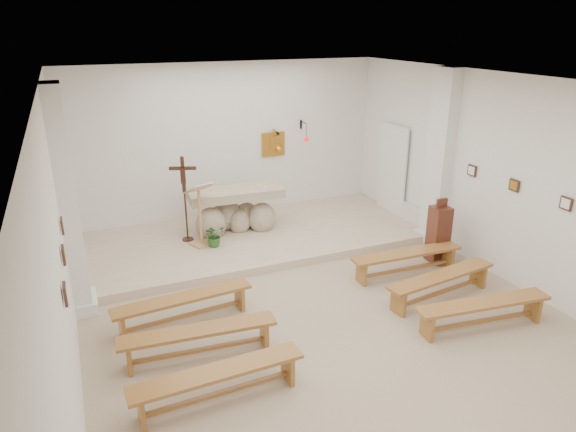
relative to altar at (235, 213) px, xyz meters
name	(u,v)px	position (x,y,z in m)	size (l,w,h in m)	color
ground	(332,326)	(0.26, -3.84, -0.53)	(7.00, 10.00, 0.00)	tan
wall_left	(61,260)	(-3.23, -3.84, 1.22)	(0.02, 10.00, 3.50)	white
wall_right	(525,187)	(3.75, -3.84, 1.22)	(0.02, 10.00, 3.50)	white
wall_back	(229,144)	(0.26, 1.15, 1.22)	(7.00, 0.02, 3.50)	white
ceiling	(340,87)	(0.26, -3.84, 2.96)	(7.00, 10.00, 0.02)	silver
sanctuary_platform	(253,237)	(0.26, -0.34, -0.46)	(6.98, 3.00, 0.15)	beige
pilaster_left	(68,204)	(-3.11, -1.84, 1.22)	(0.26, 0.55, 3.50)	white
pilaster_right	(439,159)	(3.63, -1.84, 1.22)	(0.26, 0.55, 3.50)	white
gold_wall_relief	(273,144)	(1.31, 1.12, 1.12)	(0.55, 0.04, 0.55)	gold
sanctuary_lamp	(306,137)	(2.01, 0.86, 1.28)	(0.11, 0.36, 0.44)	black
station_frame_left_front	(65,294)	(-3.21, -4.64, 1.19)	(0.03, 0.20, 0.20)	#3B241A
station_frame_left_mid	(63,255)	(-3.21, -3.64, 1.19)	(0.03, 0.20, 0.20)	#3B241A
station_frame_left_rear	(62,226)	(-3.21, -2.64, 1.19)	(0.03, 0.20, 0.20)	#3B241A
station_frame_right_front	(566,203)	(3.73, -4.64, 1.19)	(0.03, 0.20, 0.20)	#3B241A
station_frame_right_mid	(514,185)	(3.73, -3.64, 1.19)	(0.03, 0.20, 0.20)	#3B241A
station_frame_right_rear	(472,170)	(3.73, -2.64, 1.19)	(0.03, 0.20, 0.20)	#3B241A
radiator_left	(77,275)	(-3.17, -1.14, -0.26)	(0.10, 0.85, 0.52)	silver
radiator_right	(414,218)	(3.69, -1.14, -0.26)	(0.10, 0.85, 0.52)	silver
altar	(235,213)	(0.00, 0.00, 0.00)	(1.97, 0.91, 1.00)	#C4B296
lectern	(201,214)	(-0.84, -0.46, 0.25)	(0.55, 0.51, 1.29)	tan
crucifix_stand	(184,193)	(-1.05, -0.12, 0.61)	(0.50, 0.23, 1.72)	#3C1E13
potted_plant	(214,235)	(-0.63, -0.62, -0.16)	(0.41, 0.35, 0.45)	#2A5A24
donation_pedestal	(438,234)	(3.15, -2.61, 0.02)	(0.35, 0.35, 1.24)	#532517
bench_left_front	(183,303)	(-1.74, -2.88, -0.20)	(2.12, 0.51, 0.44)	#9E6B2D
bench_right_front	(407,258)	(2.27, -2.88, -0.20)	(2.11, 0.42, 0.44)	#9E6B2D
bench_left_second	(199,336)	(-1.74, -3.82, -0.20)	(2.12, 0.52, 0.44)	#9E6B2D
bench_right_second	(441,281)	(2.27, -3.82, -0.20)	(2.12, 0.60, 0.44)	#9E6B2D
bench_left_third	(218,378)	(-1.74, -4.76, -0.20)	(2.11, 0.41, 0.44)	#9E6B2D
bench_right_third	(483,308)	(2.27, -4.76, -0.20)	(2.12, 0.59, 0.44)	#9E6B2D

